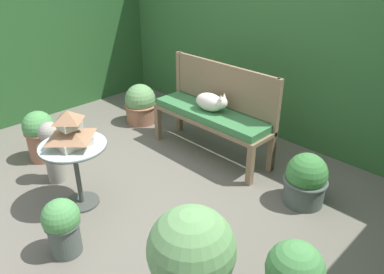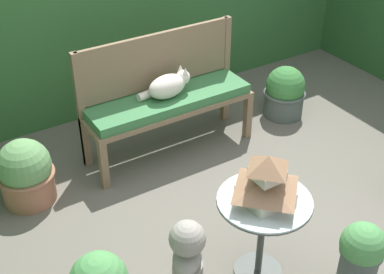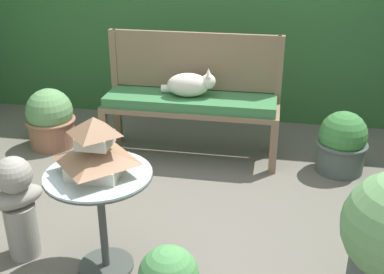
{
  "view_description": "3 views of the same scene",
  "coord_description": "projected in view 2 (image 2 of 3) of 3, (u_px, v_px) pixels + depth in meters",
  "views": [
    {
      "loc": [
        2.39,
        -1.78,
        2.16
      ],
      "look_at": [
        -0.0,
        0.61,
        0.42
      ],
      "focal_mm": 35.0,
      "sensor_mm": 36.0,
      "label": 1
    },
    {
      "loc": [
        -2.02,
        -2.37,
        2.7
      ],
      "look_at": [
        -0.26,
        0.46,
        0.5
      ],
      "focal_mm": 50.0,
      "sensor_mm": 36.0,
      "label": 2
    },
    {
      "loc": [
        0.55,
        -2.64,
        1.84
      ],
      "look_at": [
        0.01,
        0.34,
        0.49
      ],
      "focal_mm": 45.0,
      "sensor_mm": 36.0,
      "label": 3
    }
  ],
  "objects": [
    {
      "name": "ground",
      "position": [
        254.0,
        210.0,
        4.05
      ],
      "size": [
        30.0,
        30.0,
        0.0
      ],
      "primitive_type": "plane",
      "color": "#666056"
    },
    {
      "name": "garden_bench",
      "position": [
        169.0,
        105.0,
        4.48
      ],
      "size": [
        1.46,
        0.42,
        0.54
      ],
      "color": "#7F664C",
      "rests_on": "ground"
    },
    {
      "name": "bench_backrest",
      "position": [
        157.0,
        67.0,
        4.46
      ],
      "size": [
        1.46,
        0.06,
        1.03
      ],
      "color": "#7F664C",
      "rests_on": "ground"
    },
    {
      "name": "cat",
      "position": [
        168.0,
        86.0,
        4.37
      ],
      "size": [
        0.46,
        0.23,
        0.23
      ],
      "rotation": [
        0.0,
        0.0,
        0.12
      ],
      "color": "silver",
      "rests_on": "garden_bench"
    },
    {
      "name": "patio_table",
      "position": [
        263.0,
        217.0,
        3.28
      ],
      "size": [
        0.58,
        0.58,
        0.62
      ],
      "color": "#424742",
      "rests_on": "ground"
    },
    {
      "name": "pagoda_birdhouse",
      "position": [
        266.0,
        181.0,
        3.12
      ],
      "size": [
        0.36,
        0.36,
        0.32
      ],
      "color": "beige",
      "rests_on": "patio_table"
    },
    {
      "name": "garden_bust",
      "position": [
        188.0,
        262.0,
        3.14
      ],
      "size": [
        0.33,
        0.34,
        0.65
      ],
      "rotation": [
        0.0,
        0.0,
        0.88
      ],
      "color": "gray",
      "rests_on": "ground"
    },
    {
      "name": "potted_plant_table_far",
      "position": [
        361.0,
        254.0,
        3.32
      ],
      "size": [
        0.29,
        0.29,
        0.49
      ],
      "color": "#4C5651",
      "rests_on": "ground"
    },
    {
      "name": "potted_plant_path_edge",
      "position": [
        26.0,
        173.0,
        4.03
      ],
      "size": [
        0.44,
        0.44,
        0.53
      ],
      "color": "#9E664C",
      "rests_on": "ground"
    },
    {
      "name": "potted_plant_bench_left",
      "position": [
        285.0,
        93.0,
        5.1
      ],
      "size": [
        0.41,
        0.41,
        0.5
      ],
      "color": "#4C5651",
      "rests_on": "ground"
    }
  ]
}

